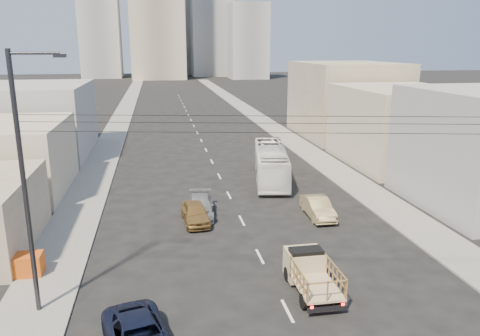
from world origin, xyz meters
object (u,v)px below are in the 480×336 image
object	(u,v)px
sedan_tan	(318,207)
crate_stack	(25,265)
city_bus	(271,163)
flatbed_pickup	(311,271)
streetlamp_left	(26,180)
sedan_brown	(195,213)
sedan_grey	(200,206)

from	to	relation	value
sedan_tan	crate_stack	distance (m)	19.51
city_bus	sedan_tan	xyz separation A→B (m)	(1.03, -10.18, -0.88)
flatbed_pickup	streetlamp_left	xyz separation A→B (m)	(-13.06, 0.34, 5.34)
sedan_tan	crate_stack	world-z (taller)	sedan_tan
flatbed_pickup	sedan_brown	bearing A→B (deg)	115.21
flatbed_pickup	city_bus	distance (m)	20.50
sedan_brown	crate_stack	size ratio (longest dim) A/B	2.38
sedan_grey	flatbed_pickup	bearing A→B (deg)	-63.42
sedan_tan	streetlamp_left	size ratio (longest dim) A/B	0.37
streetlamp_left	crate_stack	distance (m)	7.08
city_bus	streetlamp_left	distance (m)	26.00
flatbed_pickup	crate_stack	size ratio (longest dim) A/B	2.45
sedan_grey	sedan_tan	bearing A→B (deg)	-6.06
sedan_tan	sedan_grey	world-z (taller)	sedan_tan
flatbed_pickup	streetlamp_left	world-z (taller)	streetlamp_left
sedan_brown	streetlamp_left	size ratio (longest dim) A/B	0.36
sedan_brown	crate_stack	distance (m)	11.62
flatbed_pickup	sedan_tan	size ratio (longest dim) A/B	1.00
city_bus	sedan_grey	world-z (taller)	city_bus
streetlamp_left	sedan_grey	bearing A→B (deg)	53.40
city_bus	streetlamp_left	bearing A→B (deg)	-118.08
sedan_grey	crate_stack	world-z (taller)	sedan_grey
sedan_grey	sedan_brown	bearing A→B (deg)	-103.49
sedan_tan	streetlamp_left	distance (m)	20.40
sedan_brown	crate_stack	xyz separation A→B (m)	(-9.71, -6.38, -0.04)
streetlamp_left	crate_stack	world-z (taller)	streetlamp_left
city_bus	sedan_brown	distance (m)	12.55
sedan_brown	sedan_tan	world-z (taller)	same
sedan_tan	crate_stack	size ratio (longest dim) A/B	2.46
sedan_tan	streetlamp_left	xyz separation A→B (m)	(-16.98, -9.77, 5.71)
crate_stack	sedan_tan	bearing A→B (deg)	17.76
crate_stack	flatbed_pickup	bearing A→B (deg)	-15.82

